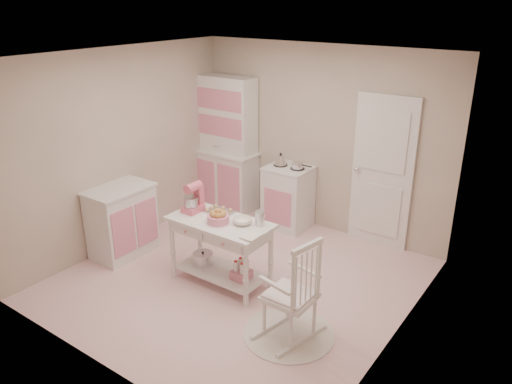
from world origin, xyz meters
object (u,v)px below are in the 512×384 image
(stand_mixer, at_px, (193,198))
(rocking_chair, at_px, (290,287))
(hutch, at_px, (225,144))
(base_cabinet, at_px, (122,221))
(stove, at_px, (288,197))
(work_table, at_px, (221,252))
(bread_basket, at_px, (218,219))

(stand_mixer, bearing_deg, rocking_chair, -13.82)
(hutch, bearing_deg, base_cabinet, -93.12)
(stove, height_order, base_cabinet, same)
(stove, height_order, rocking_chair, rocking_chair)
(hutch, distance_m, work_table, 2.37)
(work_table, relative_size, stand_mixer, 3.53)
(rocking_chair, bearing_deg, stove, 134.20)
(work_table, bearing_deg, hutch, 127.30)
(work_table, distance_m, bread_basket, 0.45)
(hutch, relative_size, bread_basket, 8.32)
(work_table, distance_m, stand_mixer, 0.71)
(hutch, distance_m, bread_basket, 2.34)
(work_table, bearing_deg, rocking_chair, -17.67)
(base_cabinet, distance_m, rocking_chair, 2.67)
(hutch, relative_size, stand_mixer, 6.12)
(stand_mixer, bearing_deg, stove, 82.31)
(stove, height_order, work_table, stove)
(stove, relative_size, base_cabinet, 1.00)
(hutch, distance_m, rocking_chair, 3.40)
(bread_basket, bearing_deg, rocking_chair, -15.68)
(stove, distance_m, work_table, 1.78)
(base_cabinet, height_order, work_table, base_cabinet)
(hutch, height_order, stove, hutch)
(base_cabinet, height_order, bread_basket, base_cabinet)
(stove, height_order, bread_basket, stove)
(rocking_chair, relative_size, stand_mixer, 3.24)
(rocking_chair, distance_m, stand_mixer, 1.69)
(stove, xyz_separation_m, base_cabinet, (-1.31, -1.95, 0.00))
(stand_mixer, bearing_deg, base_cabinet, -169.32)
(stove, relative_size, bread_basket, 3.68)
(stand_mixer, height_order, bread_basket, stand_mixer)
(base_cabinet, bearing_deg, hutch, 86.88)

